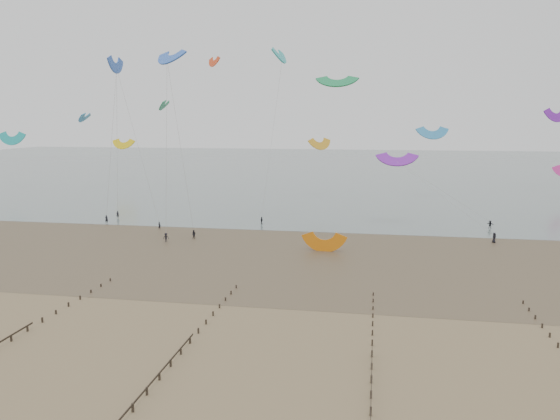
{
  "coord_description": "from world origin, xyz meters",
  "views": [
    {
      "loc": [
        21.85,
        -55.75,
        22.21
      ],
      "look_at": [
        7.1,
        28.0,
        8.0
      ],
      "focal_mm": 35.0,
      "sensor_mm": 36.0,
      "label": 1
    }
  ],
  "objects": [
    {
      "name": "kites_airborne",
      "position": [
        -6.71,
        94.71,
        19.69
      ],
      "size": [
        229.65,
        127.15,
        42.74
      ],
      "color": "gold",
      "rests_on": "ground"
    },
    {
      "name": "kitesurfer_lead",
      "position": [
        -21.26,
        47.32,
        0.78
      ],
      "size": [
        0.65,
        0.51,
        1.57
      ],
      "primitive_type": "imported",
      "rotation": [
        0.0,
        0.0,
        2.88
      ],
      "color": "black",
      "rests_on": "ground"
    },
    {
      "name": "groynes",
      "position": [
        4.0,
        -19.05,
        0.47
      ],
      "size": [
        72.16,
        50.16,
        1.0
      ],
      "color": "black",
      "rests_on": "ground"
    },
    {
      "name": "kitesurfers",
      "position": [
        15.45,
        49.27,
        0.84
      ],
      "size": [
        118.58,
        24.92,
        1.88
      ],
      "color": "black",
      "rests_on": "ground"
    },
    {
      "name": "grounded_kite",
      "position": [
        13.57,
        34.4,
        0.0
      ],
      "size": [
        6.71,
        5.38,
        3.54
      ],
      "primitive_type": null,
      "rotation": [
        1.54,
        0.0,
        -0.06
      ],
      "color": "orange",
      "rests_on": "ground"
    },
    {
      "name": "ground",
      "position": [
        0.0,
        0.0,
        0.0
      ],
      "size": [
        500.0,
        500.0,
        0.0
      ],
      "primitive_type": "plane",
      "color": "brown",
      "rests_on": "ground"
    },
    {
      "name": "sea_and_shore",
      "position": [
        -4.08,
        34.4,
        0.01
      ],
      "size": [
        500.0,
        665.0,
        0.03
      ],
      "color": "#475654",
      "rests_on": "ground"
    }
  ]
}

